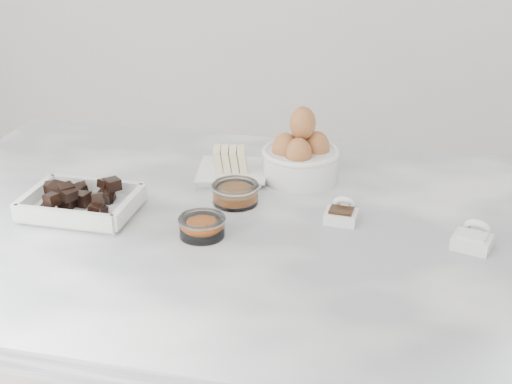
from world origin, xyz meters
The scene contains 9 objects.
marble_slab centered at (0.00, 0.00, 0.92)m, with size 1.20×0.80×0.04m, color silver.
chocolate_dish centered at (-0.27, -0.03, 0.96)m, with size 0.19×0.14×0.05m.
butter_plate centered at (-0.06, 0.18, 0.96)m, with size 0.15×0.15×0.05m.
sugar_ramekin centered at (0.04, 0.18, 0.96)m, with size 0.07×0.07×0.04m.
egg_bowl centered at (0.07, 0.19, 0.99)m, with size 0.15×0.15×0.14m.
honey_bowl centered at (-0.02, 0.06, 0.96)m, with size 0.08×0.08×0.04m.
zest_bowl centered at (-0.05, -0.07, 0.96)m, with size 0.08×0.08×0.03m.
vanilla_spoon centered at (0.16, 0.04, 0.95)m, with size 0.06×0.07×0.04m.
salt_spoon centered at (0.37, 0.00, 0.95)m, with size 0.07×0.08×0.04m.
Camera 1 is at (0.27, -1.02, 1.47)m, focal length 50.00 mm.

